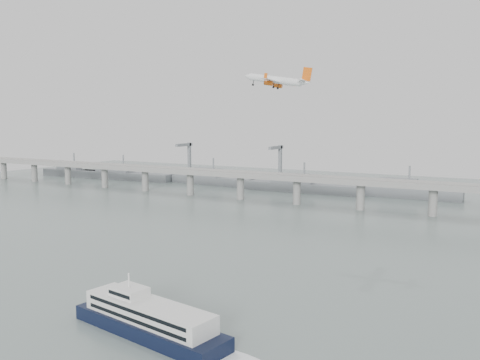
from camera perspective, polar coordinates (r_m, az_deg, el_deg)
The scene contains 5 objects.
ground at distance 212.41m, azimuth -7.36°, elevation -11.27°, with size 900.00×900.00×0.00m, color slate.
bridge at distance 384.98m, azimuth 10.38°, elevation -0.44°, with size 800.00×22.00×23.90m.
distant_fleet at distance 511.94m, azimuth -3.80°, elevation 0.16°, with size 453.00×60.90×40.00m.
ferry at distance 163.90m, azimuth -10.18°, elevation -15.14°, with size 93.28×27.34×17.67m.
airliner at distance 266.70m, azimuth 4.15°, elevation 11.11°, with size 38.84×35.18×10.64m.
Camera 1 is at (120.43, -162.07, 65.94)m, focal length 38.00 mm.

